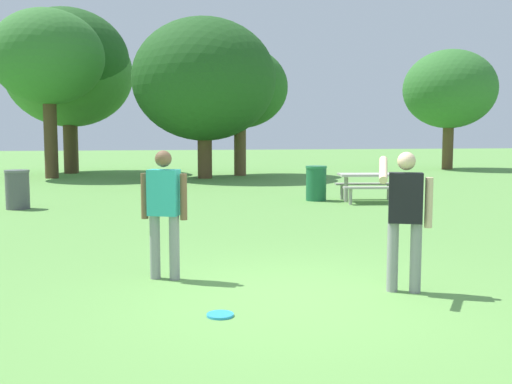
{
  "coord_description": "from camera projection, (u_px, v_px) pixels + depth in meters",
  "views": [
    {
      "loc": [
        -1.67,
        -6.23,
        1.85
      ],
      "look_at": [
        -0.06,
        2.13,
        1.0
      ],
      "focal_mm": 41.2,
      "sensor_mm": 36.0,
      "label": 1
    }
  ],
  "objects": [
    {
      "name": "tree_tall_left",
      "position": [
        48.0,
        58.0,
        23.89
      ],
      "size": [
        4.53,
        4.53,
        6.89
      ],
      "color": "#4C3823",
      "rests_on": "ground"
    },
    {
      "name": "tree_back_left",
      "position": [
        240.0,
        88.0,
        25.58
      ],
      "size": [
        4.19,
        4.19,
        5.64
      ],
      "color": "brown",
      "rests_on": "ground"
    },
    {
      "name": "frisbee",
      "position": [
        220.0,
        315.0,
        5.96
      ],
      "size": [
        0.28,
        0.28,
        0.03
      ],
      "primitive_type": "cylinder",
      "color": "#2D9EDB",
      "rests_on": "ground"
    },
    {
      "name": "picnic_table_near",
      "position": [
        370.0,
        181.0,
        15.88
      ],
      "size": [
        1.88,
        1.65,
        0.77
      ],
      "color": "#B2ADA3",
      "rests_on": "ground"
    },
    {
      "name": "ground_plane",
      "position": [
        297.0,
        299.0,
        6.59
      ],
      "size": [
        120.0,
        120.0,
        0.0
      ],
      "primitive_type": "plane",
      "color": "#609947"
    },
    {
      "name": "tree_back_right",
      "position": [
        450.0,
        90.0,
        30.03
      ],
      "size": [
        4.71,
        4.71,
        6.12
      ],
      "color": "brown",
      "rests_on": "ground"
    },
    {
      "name": "trash_can_beside_table",
      "position": [
        17.0,
        189.0,
        14.39
      ],
      "size": [
        0.59,
        0.59,
        0.96
      ],
      "color": "#515156",
      "rests_on": "ground"
    },
    {
      "name": "tree_far_right",
      "position": [
        69.0,
        74.0,
        27.24
      ],
      "size": [
        5.81,
        5.81,
        7.09
      ],
      "color": "brown",
      "rests_on": "ground"
    },
    {
      "name": "trash_can_further_along",
      "position": [
        316.0,
        183.0,
        16.2
      ],
      "size": [
        0.59,
        0.59,
        0.96
      ],
      "color": "#1E663D",
      "rests_on": "ground"
    },
    {
      "name": "person_thrower",
      "position": [
        164.0,
        206.0,
        7.4
      ],
      "size": [
        0.57,
        0.35,
        1.64
      ],
      "color": "gray",
      "rests_on": "ground"
    },
    {
      "name": "person_catcher",
      "position": [
        405.0,
        211.0,
        6.78
      ],
      "size": [
        0.78,
        0.61,
        1.64
      ],
      "color": "gray",
      "rests_on": "ground"
    },
    {
      "name": "tree_slender_mid",
      "position": [
        204.0,
        80.0,
        23.93
      ],
      "size": [
        5.86,
        5.86,
        6.53
      ],
      "color": "brown",
      "rests_on": "ground"
    },
    {
      "name": "tree_broad_center",
      "position": [
        67.0,
        62.0,
        26.79
      ],
      "size": [
        5.6,
        5.6,
        7.53
      ],
      "color": "#4C3823",
      "rests_on": "ground"
    }
  ]
}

